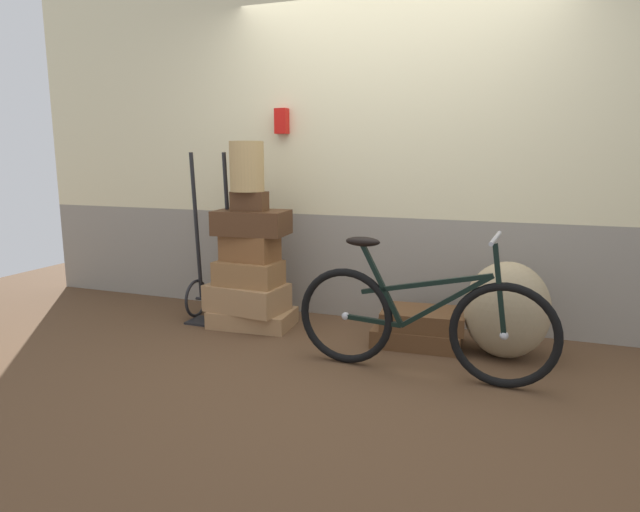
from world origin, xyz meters
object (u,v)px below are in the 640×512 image
wicker_basket (247,167)px  suitcase_3 (250,248)px  suitcase_0 (253,318)px  suitcase_1 (247,297)px  bicycle (419,321)px  suitcase_2 (249,273)px  suitcase_7 (423,319)px  suitcase_4 (252,223)px  suitcase_6 (417,335)px  burlap_sack (507,310)px  luggage_trolley (213,283)px  suitcase_5 (249,201)px

wicker_basket → suitcase_3: bearing=78.7°
suitcase_0 → suitcase_1: bearing=-154.9°
bicycle → suitcase_0: bearing=160.1°
suitcase_2 → bicycle: size_ratio=0.31×
suitcase_7 → suitcase_4: bearing=174.7°
suitcase_6 → suitcase_3: bearing=177.1°
burlap_sack → bicycle: (-0.48, -0.49, 0.02)m
suitcase_3 → luggage_trolley: luggage_trolley is taller
suitcase_5 → suitcase_1: bearing=-143.1°
suitcase_4 → luggage_trolley: luggage_trolley is taller
suitcase_2 → suitcase_5: bearing=70.3°
burlap_sack → suitcase_4: bearing=178.7°
burlap_sack → bicycle: bearing=-134.5°
suitcase_4 → wicker_basket: wicker_basket is taller
suitcase_1 → suitcase_7: suitcase_1 is taller
suitcase_7 → luggage_trolley: (-1.69, 0.01, 0.11)m
bicycle → burlap_sack: bearing=45.5°
suitcase_7 → wicker_basket: (-1.34, -0.03, 1.04)m
suitcase_0 → suitcase_4: suitcase_4 is taller
suitcase_5 → suitcase_7: size_ratio=0.46×
burlap_sack → suitcase_5: bearing=179.6°
wicker_basket → luggage_trolley: (-0.35, 0.04, -0.93)m
luggage_trolley → suitcase_7: bearing=-0.2°
suitcase_0 → suitcase_2: suitcase_2 is taller
suitcase_6 → bicycle: (0.10, -0.53, 0.27)m
suitcase_0 → suitcase_3: size_ratio=1.53×
suitcase_1 → suitcase_5: (0.03, 0.02, 0.74)m
suitcase_4 → suitcase_3: bearing=-128.8°
wicker_basket → suitcase_6: bearing=1.1°
suitcase_1 → suitcase_2: bearing=7.5°
suitcase_4 → bicycle: suitcase_4 is taller
suitcase_3 → bicycle: size_ratio=0.26×
suitcase_7 → burlap_sack: size_ratio=0.88×
suitcase_0 → suitcase_7: suitcase_7 is taller
suitcase_2 → wicker_basket: wicker_basket is taller
suitcase_0 → suitcase_7: bearing=-2.6°
suitcase_3 → wicker_basket: 0.62m
suitcase_3 → suitcase_6: suitcase_3 is taller
suitcase_2 → luggage_trolley: size_ratio=0.36×
suitcase_4 → suitcase_6: bearing=-4.6°
suitcase_2 → suitcase_3: suitcase_3 is taller
suitcase_4 → suitcase_6: (1.29, -0.01, -0.75)m
suitcase_5 → suitcase_6: size_ratio=0.43×
burlap_sack → suitcase_0: bearing=179.7°
suitcase_3 → wicker_basket: bearing=-96.4°
luggage_trolley → burlap_sack: luggage_trolley is taller
bicycle → suitcase_7: bearing=97.1°
suitcase_1 → luggage_trolley: bearing=176.2°
suitcase_4 → luggage_trolley: size_ratio=0.41×
wicker_basket → luggage_trolley: wicker_basket is taller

